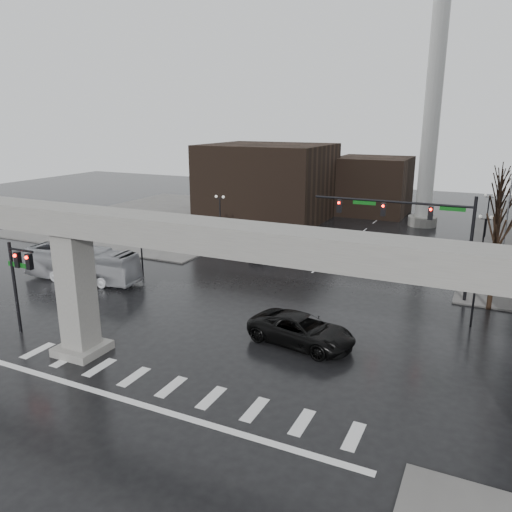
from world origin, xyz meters
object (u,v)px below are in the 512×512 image
(pickup_truck, at_px, (302,330))
(city_bus, at_px, (82,264))
(signal_mast_arm, at_px, (418,222))
(far_car, at_px, (266,252))

(pickup_truck, distance_m, city_bus, 21.47)
(signal_mast_arm, relative_size, city_bus, 1.16)
(pickup_truck, xyz_separation_m, city_bus, (-21.17, 3.57, 0.54))
(far_car, bearing_deg, signal_mast_arm, -7.89)
(far_car, bearing_deg, city_bus, -122.47)
(signal_mast_arm, relative_size, pickup_truck, 1.83)
(city_bus, bearing_deg, signal_mast_arm, -76.47)
(pickup_truck, height_order, city_bus, city_bus)
(pickup_truck, bearing_deg, far_car, 40.54)
(city_bus, bearing_deg, pickup_truck, -104.38)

